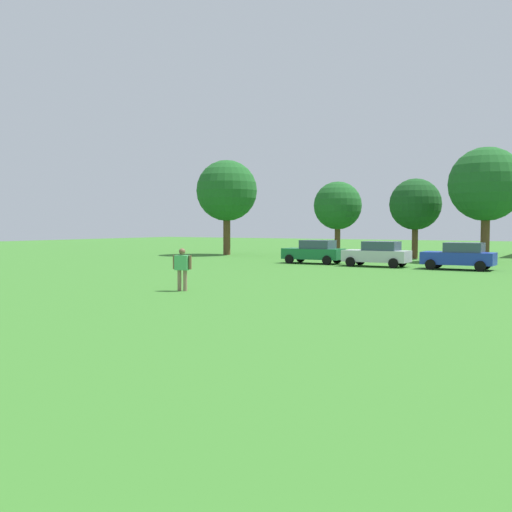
# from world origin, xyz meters

# --- Properties ---
(ground_plane) EXTENTS (160.00, 160.00, 0.00)m
(ground_plane) POSITION_xyz_m (0.00, 30.00, 0.00)
(ground_plane) COLOR #387528
(bystander_near_trees) EXTENTS (0.84, 0.44, 1.79)m
(bystander_near_trees) POSITION_xyz_m (-7.22, 21.52, 1.06)
(bystander_near_trees) COLOR #8C7259
(bystander_near_trees) RESTS_ON ground
(parked_car_green_0) EXTENTS (4.30, 2.02, 1.68)m
(parked_car_green_0) POSITION_xyz_m (-10.00, 40.47, 0.86)
(parked_car_green_0) COLOR #196B38
(parked_car_green_0) RESTS_ON ground
(parked_car_silver_1) EXTENTS (4.30, 2.02, 1.68)m
(parked_car_silver_1) POSITION_xyz_m (-5.07, 39.79, 0.86)
(parked_car_silver_1) COLOR silver
(parked_car_silver_1) RESTS_ON ground
(parked_car_blue_2) EXTENTS (4.30, 2.02, 1.68)m
(parked_car_blue_2) POSITION_xyz_m (0.22, 39.71, 0.86)
(parked_car_blue_2) COLOR #1E38AD
(parked_car_blue_2) RESTS_ON ground
(tree_far_left) EXTENTS (5.60, 5.60, 8.73)m
(tree_far_left) POSITION_xyz_m (-22.35, 47.78, 5.90)
(tree_far_left) COLOR brown
(tree_far_left) RESTS_ON ground
(tree_left) EXTENTS (4.22, 4.22, 6.58)m
(tree_left) POSITION_xyz_m (-12.51, 50.60, 4.44)
(tree_left) COLOR brown
(tree_left) RESTS_ON ground
(tree_right) EXTENTS (4.22, 4.22, 6.58)m
(tree_right) POSITION_xyz_m (-5.64, 50.58, 4.44)
(tree_right) COLOR brown
(tree_right) RESTS_ON ground
(tree_far_right) EXTENTS (5.46, 5.46, 8.52)m
(tree_far_right) POSITION_xyz_m (0.21, 48.40, 5.75)
(tree_far_right) COLOR brown
(tree_far_right) RESTS_ON ground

